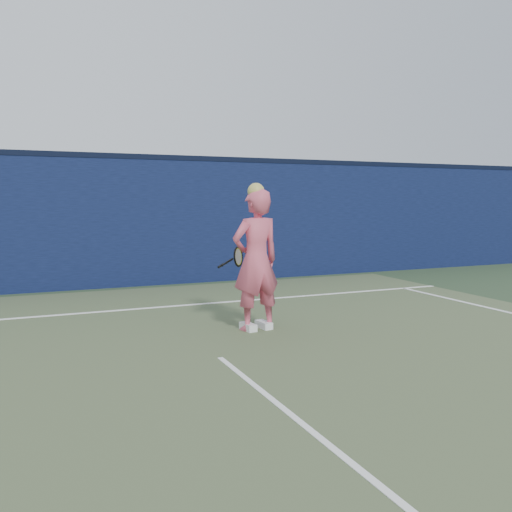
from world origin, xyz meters
name	(u,v)px	position (x,y,z in m)	size (l,w,h in m)	color
ground	(257,388)	(0.00, 0.00, 0.00)	(80.00, 80.00, 0.00)	#2F442A
court_surface	(394,499)	(0.00, -2.00, 0.00)	(11.00, 16.00, 0.01)	#435032
backstop_wall	(128,223)	(0.00, 6.50, 1.25)	(24.00, 0.40, 2.50)	black
wall_cap	(126,157)	(0.00, 6.50, 2.55)	(24.00, 0.42, 0.10)	black
player	(256,260)	(0.87, 2.06, 0.93)	(0.72, 0.52, 1.92)	#D6536B
racket	(237,257)	(0.79, 2.55, 0.92)	(0.49, 0.32, 0.29)	black
court_lines	(272,399)	(0.00, -0.33, 0.01)	(11.00, 12.04, 0.01)	white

